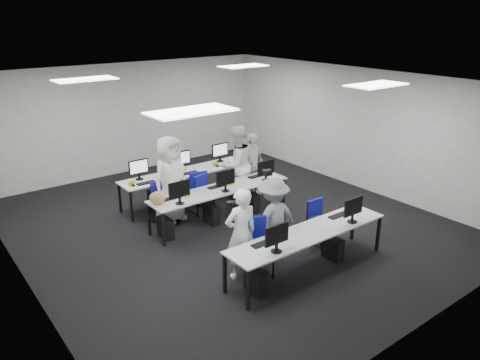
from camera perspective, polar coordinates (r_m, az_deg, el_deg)
room at (r=9.48m, az=-1.75°, el=2.94°), size 9.00×9.02×3.00m
ceiling_panels at (r=9.16m, az=-1.85°, el=11.86°), size 5.20×4.60×0.02m
desk_front at (r=8.09m, az=8.38°, el=-6.61°), size 3.20×0.70×0.73m
desk_mid at (r=9.90m, az=-2.38°, el=-1.34°), size 3.20×0.70×0.73m
desk_back at (r=11.01m, az=-6.58°, el=0.76°), size 3.20×0.70×0.73m
equipment_front at (r=8.11m, az=7.39°, el=-9.08°), size 2.51×0.41×1.19m
equipment_mid at (r=9.91m, az=-3.20°, el=-3.35°), size 2.91×0.41×1.19m
equipment_back at (r=11.23m, az=-5.73°, el=-0.58°), size 2.91×0.41×1.19m
chair_0 at (r=8.09m, az=2.02°, el=-9.39°), size 0.63×0.66×0.97m
chair_1 at (r=9.26m, az=9.74°, el=-6.00°), size 0.42×0.45×0.84m
chair_2 at (r=10.11m, az=-9.16°, el=-3.61°), size 0.44×0.48×0.88m
chair_3 at (r=10.50m, az=-4.66°, el=-2.46°), size 0.52×0.56×0.89m
chair_4 at (r=11.07m, az=0.44°, el=-1.33°), size 0.46×0.49×0.82m
chair_5 at (r=10.30m, az=-9.75°, el=-3.23°), size 0.55×0.57×0.86m
chair_6 at (r=10.64m, az=-5.50°, el=-2.22°), size 0.54×0.57×0.87m
chair_7 at (r=11.28m, az=0.20°, el=-0.79°), size 0.46×0.50×0.89m
handbag at (r=9.20m, az=-10.02°, el=-2.15°), size 0.37×0.31×0.26m
student_0 at (r=7.77m, az=0.12°, el=-6.58°), size 0.63×0.46×1.60m
student_1 at (r=10.82m, az=-0.49°, el=1.88°), size 0.93×0.74×1.84m
student_2 at (r=9.93m, az=-8.51°, el=0.07°), size 1.05×0.84×1.87m
student_3 at (r=11.18m, az=1.45°, el=1.79°), size 1.00×0.66×1.58m
photographer at (r=8.38m, az=4.03°, el=-4.77°), size 1.02×0.61×1.55m
dslr_camera at (r=8.20m, az=3.38°, el=0.90°), size 0.15×0.18×0.10m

